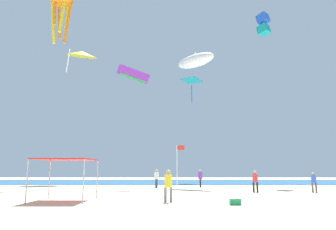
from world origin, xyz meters
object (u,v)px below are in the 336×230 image
banner_flag (178,164)px  canopy_tent (66,161)px  person_rightmost (255,179)px  kite_octopus_orange (62,1)px  kite_parafoil_purple (133,74)px  kite_diamond_teal (192,82)px  kite_delta_yellow (82,54)px  person_near_tent (156,177)px  person_leftmost (314,181)px  cooler_box (235,202)px  kite_box_blue (263,24)px  person_far_shore (200,177)px  person_central (168,183)px  kite_inflatable_white (195,61)px

banner_flag → canopy_tent: bearing=-141.0°
banner_flag → person_rightmost: bearing=17.5°
banner_flag → kite_octopus_orange: (-13.09, 9.14, 18.76)m
kite_parafoil_purple → kite_diamond_teal: kite_diamond_teal is taller
kite_delta_yellow → kite_diamond_teal: bearing=-15.9°
person_near_tent → person_leftmost: person_near_tent is taller
cooler_box → kite_parafoil_purple: kite_parafoil_purple is taller
person_near_tent → kite_octopus_orange: kite_octopus_orange is taller
banner_flag → kite_octopus_orange: kite_octopus_orange is taller
person_rightmost → kite_diamond_teal: 24.49m
canopy_tent → kite_diamond_teal: kite_diamond_teal is taller
kite_octopus_orange → kite_box_blue: size_ratio=2.28×
banner_flag → kite_diamond_teal: kite_diamond_teal is taller
person_far_shore → kite_parafoil_purple: kite_parafoil_purple is taller
person_rightmost → banner_flag: (-6.33, -2.00, 1.18)m
kite_octopus_orange → kite_delta_yellow: bearing=-147.8°
cooler_box → kite_octopus_orange: size_ratio=0.09×
person_near_tent → kite_parafoil_purple: bearing=110.2°
banner_flag → kite_diamond_teal: bearing=83.1°
kite_box_blue → kite_diamond_teal: size_ratio=0.79×
person_rightmost → canopy_tent: bearing=-118.9°
kite_delta_yellow → person_leftmost: bearing=-62.0°
person_central → kite_parafoil_purple: kite_parafoil_purple is taller
kite_delta_yellow → kite_diamond_teal: kite_delta_yellow is taller
person_leftmost → kite_octopus_orange: kite_octopus_orange is taller
kite_box_blue → banner_flag: bearing=6.0°
canopy_tent → kite_inflatable_white: (9.10, 16.45, 12.08)m
canopy_tent → kite_parafoil_purple: 16.37m
person_central → kite_delta_yellow: kite_delta_yellow is taller
kite_inflatable_white → person_near_tent: bearing=75.5°
person_leftmost → banner_flag: size_ratio=0.44×
canopy_tent → person_near_tent: (4.75, 13.63, -1.23)m
banner_flag → cooler_box: 8.14m
banner_flag → kite_box_blue: 24.77m
kite_parafoil_purple → kite_inflatable_white: 8.04m
person_rightmost → kite_parafoil_purple: 16.27m
person_far_shore → cooler_box: bearing=-174.2°
kite_delta_yellow → kite_inflatable_white: size_ratio=1.22×
person_leftmost → kite_parafoil_purple: (-15.45, 6.01, 10.80)m
canopy_tent → kite_octopus_orange: bearing=113.5°
person_rightmost → kite_delta_yellow: size_ratio=0.29×
kite_octopus_orange → kite_box_blue: kite_octopus_orange is taller
person_central → kite_delta_yellow: bearing=113.9°
person_central → person_rightmost: (7.02, 8.00, -0.04)m
cooler_box → kite_octopus_orange: (-15.86, 16.52, 20.78)m
person_leftmost → kite_inflatable_white: 18.46m
person_central → kite_inflatable_white: size_ratio=0.37×
cooler_box → person_far_shore: bearing=90.7°
person_rightmost → kite_diamond_teal: kite_diamond_teal is taller
kite_parafoil_purple → kite_box_blue: bearing=15.2°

